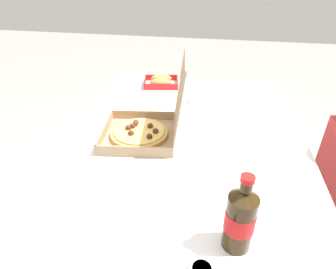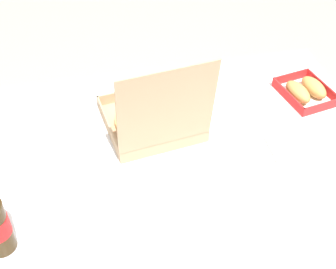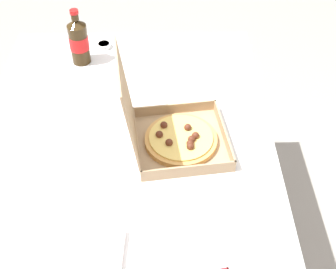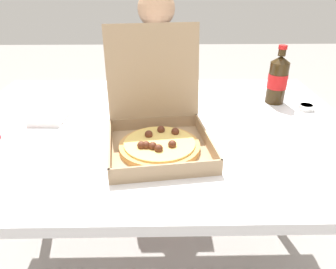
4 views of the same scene
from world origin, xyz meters
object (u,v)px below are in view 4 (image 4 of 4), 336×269
Objects in this scene: diner_person at (158,77)px; paper_menu at (174,100)px; cola_bottle at (278,79)px; dipping_sauce_cup at (306,107)px; chair at (158,114)px; pizza_box_open at (158,132)px; napkin_pile at (48,118)px.

paper_menu is at bearing -82.53° from diner_person.
cola_bottle is at bearing -51.24° from diner_person.
diner_person is 0.57m from paper_menu.
dipping_sauce_cup is (0.10, -0.08, -0.08)m from cola_bottle.
chair is 14.82× the size of dipping_sauce_cup.
cola_bottle is (0.47, -0.53, 0.37)m from chair.
paper_menu is (0.06, 0.37, -0.05)m from pizza_box_open.
pizza_box_open is 3.29× the size of napkin_pile.
paper_menu is (-0.40, 0.02, -0.09)m from cola_bottle.
napkin_pile is (-0.39, 0.18, -0.04)m from pizza_box_open.
pizza_box_open is 0.38m from paper_menu.
chair is 0.88m from dipping_sauce_cup.
dipping_sauce_cup is at bearing 5.57° from paper_menu.
diner_person is 0.77m from cola_bottle.
chair reaches higher than paper_menu.
paper_menu is (0.07, -0.50, 0.28)m from chair.
dipping_sauce_cup is at bearing 25.79° from pizza_box_open.
napkin_pile is 1.96× the size of dipping_sauce_cup.
diner_person is 0.88m from dipping_sauce_cup.
pizza_box_open reaches higher than cola_bottle.
cola_bottle reaches higher than napkin_pile.
napkin_pile is (-0.37, -0.75, 0.08)m from diner_person.
pizza_box_open is at bearing -82.01° from paper_menu.
chair is 0.84m from napkin_pile.
dipping_sauce_cup is (0.49, -0.10, 0.01)m from paper_menu.
napkin_pile is (-0.45, -0.19, 0.01)m from paper_menu.
chair is 0.72× the size of diner_person.
chair is 3.71× the size of cola_bottle.
napkin_pile is at bearing -169.12° from cola_bottle.
paper_menu is 0.50m from dipping_sauce_cup.
cola_bottle is (0.47, -0.59, 0.17)m from diner_person.
dipping_sauce_cup is at bearing -46.99° from chair.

